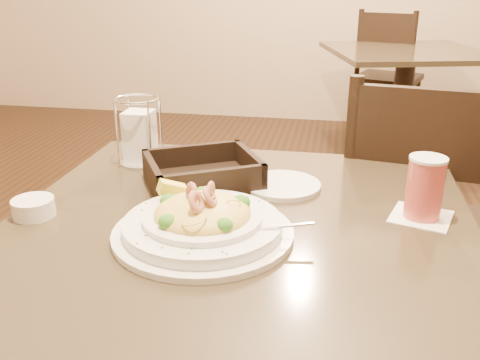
% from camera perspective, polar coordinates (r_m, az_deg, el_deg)
% --- Properties ---
extents(main_table, '(0.90, 0.90, 0.72)m').
position_cam_1_polar(main_table, '(1.15, -0.19, -14.80)').
color(main_table, black).
rests_on(main_table, ground).
extents(background_table, '(1.10, 1.10, 0.72)m').
position_cam_1_polar(background_table, '(3.55, 17.03, 9.52)').
color(background_table, black).
rests_on(background_table, ground).
extents(dining_chair_near, '(0.48, 0.48, 0.93)m').
position_cam_1_polar(dining_chair_near, '(1.61, 18.18, -4.40)').
color(dining_chair_near, black).
rests_on(dining_chair_near, ground).
extents(dining_chair_far, '(0.53, 0.53, 0.93)m').
position_cam_1_polar(dining_chair_far, '(3.99, 15.41, 10.98)').
color(dining_chair_far, black).
rests_on(dining_chair_far, ground).
extents(pasta_bowl, '(0.36, 0.33, 0.11)m').
position_cam_1_polar(pasta_bowl, '(0.97, -4.01, -4.42)').
color(pasta_bowl, white).
rests_on(pasta_bowl, main_table).
extents(drink_glass, '(0.14, 0.14, 0.12)m').
position_cam_1_polar(drink_glass, '(1.08, 19.10, -0.84)').
color(drink_glass, white).
rests_on(drink_glass, main_table).
extents(bread_basket, '(0.30, 0.29, 0.07)m').
position_cam_1_polar(bread_basket, '(1.20, -4.01, 0.52)').
color(bread_basket, black).
rests_on(bread_basket, main_table).
extents(napkin_caddy, '(0.11, 0.11, 0.17)m').
position_cam_1_polar(napkin_caddy, '(1.34, -10.64, 4.69)').
color(napkin_caddy, silver).
rests_on(napkin_caddy, main_table).
extents(side_plate, '(0.23, 0.23, 0.01)m').
position_cam_1_polar(side_plate, '(1.19, 4.52, -0.57)').
color(side_plate, white).
rests_on(side_plate, main_table).
extents(butter_ramekin, '(0.10, 0.10, 0.04)m').
position_cam_1_polar(butter_ramekin, '(1.12, -21.17, -2.76)').
color(butter_ramekin, white).
rests_on(butter_ramekin, main_table).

